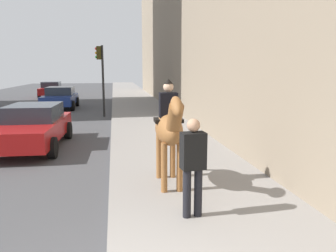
{
  "coord_description": "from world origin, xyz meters",
  "views": [
    {
      "loc": [
        -2.88,
        -0.16,
        2.62
      ],
      "look_at": [
        4.0,
        -1.3,
        1.4
      ],
      "focal_mm": 34.99,
      "sensor_mm": 36.0,
      "label": 1
    }
  ],
  "objects_px": {
    "mounted_horse_near": "(169,128)",
    "car_far_lane": "(51,89)",
    "car_mid_lane": "(33,126)",
    "traffic_light_near_curb": "(101,69)",
    "pedestrian_greeting": "(193,161)",
    "car_near_lane": "(60,97)"
  },
  "relations": [
    {
      "from": "traffic_light_near_curb",
      "to": "car_far_lane",
      "type": "bearing_deg",
      "value": 20.36
    },
    {
      "from": "car_mid_lane",
      "to": "traffic_light_near_curb",
      "type": "bearing_deg",
      "value": 165.57
    },
    {
      "from": "mounted_horse_near",
      "to": "car_far_lane",
      "type": "relative_size",
      "value": 0.49
    },
    {
      "from": "mounted_horse_near",
      "to": "car_mid_lane",
      "type": "bearing_deg",
      "value": -139.38
    },
    {
      "from": "mounted_horse_near",
      "to": "car_far_lane",
      "type": "distance_m",
      "value": 26.4
    },
    {
      "from": "pedestrian_greeting",
      "to": "car_near_lane",
      "type": "xyz_separation_m",
      "value": [
        17.57,
        4.83,
        -0.36
      ]
    },
    {
      "from": "car_far_lane",
      "to": "traffic_light_near_curb",
      "type": "xyz_separation_m",
      "value": [
        -13.85,
        -5.14,
        1.83
      ]
    },
    {
      "from": "mounted_horse_near",
      "to": "pedestrian_greeting",
      "type": "bearing_deg",
      "value": 6.02
    },
    {
      "from": "mounted_horse_near",
      "to": "car_far_lane",
      "type": "height_order",
      "value": "mounted_horse_near"
    },
    {
      "from": "pedestrian_greeting",
      "to": "traffic_light_near_curb",
      "type": "distance_m",
      "value": 13.41
    },
    {
      "from": "car_mid_lane",
      "to": "car_far_lane",
      "type": "xyz_separation_m",
      "value": [
        20.84,
        3.11,
        0.02
      ]
    },
    {
      "from": "car_mid_lane",
      "to": "pedestrian_greeting",
      "type": "bearing_deg",
      "value": 34.36
    },
    {
      "from": "pedestrian_greeting",
      "to": "traffic_light_near_curb",
      "type": "height_order",
      "value": "traffic_light_near_curb"
    },
    {
      "from": "traffic_light_near_curb",
      "to": "pedestrian_greeting",
      "type": "bearing_deg",
      "value": -171.69
    },
    {
      "from": "car_mid_lane",
      "to": "mounted_horse_near",
      "type": "bearing_deg",
      "value": 41.35
    },
    {
      "from": "car_far_lane",
      "to": "traffic_light_near_curb",
      "type": "distance_m",
      "value": 14.88
    },
    {
      "from": "car_near_lane",
      "to": "traffic_light_near_curb",
      "type": "height_order",
      "value": "traffic_light_near_curb"
    },
    {
      "from": "car_mid_lane",
      "to": "car_far_lane",
      "type": "bearing_deg",
      "value": -169.73
    },
    {
      "from": "car_far_lane",
      "to": "traffic_light_near_curb",
      "type": "height_order",
      "value": "traffic_light_near_curb"
    },
    {
      "from": "car_far_lane",
      "to": "car_near_lane",
      "type": "bearing_deg",
      "value": 10.52
    },
    {
      "from": "car_mid_lane",
      "to": "car_far_lane",
      "type": "relative_size",
      "value": 0.98
    },
    {
      "from": "pedestrian_greeting",
      "to": "car_far_lane",
      "type": "bearing_deg",
      "value": 8.84
    }
  ]
}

